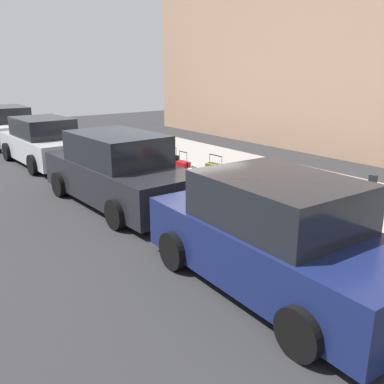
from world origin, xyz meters
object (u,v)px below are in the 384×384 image
Objects in this scene: suitcase_red_0 at (306,209)px; suitcase_olive_5 at (215,179)px; parking_meter at (370,199)px; parked_car_white_3 at (6,126)px; suitcase_teal_3 at (243,192)px; fire_hydrant at (152,158)px; suitcase_black_1 at (281,204)px; suitcase_maroon_4 at (230,187)px; suitcase_black_8 at (173,168)px; suitcase_red_7 at (183,173)px; suitcase_navy_2 at (263,199)px; parked_car_charcoal_1 at (118,171)px; suitcase_silver_6 at (196,179)px; parked_car_silver_2 at (44,142)px; bollard_post at (135,156)px; parked_car_navy_0 at (276,237)px; suitcase_navy_9 at (167,165)px.

suitcase_red_0 is 0.81× the size of suitcase_olive_5.
parked_car_white_3 reaches higher than parking_meter.
fire_hydrant is (4.03, 0.01, 0.12)m from suitcase_teal_3.
suitcase_black_1 is 1.70m from suitcase_maroon_4.
suitcase_olive_5 is at bearing -178.67° from fire_hydrant.
suitcase_red_0 is 0.84× the size of suitcase_black_8.
suitcase_maroon_4 is 0.87× the size of suitcase_red_7.
suitcase_black_8 is at bearing 3.34° from suitcase_maroon_4.
fire_hydrant is at bearing 0.82° from suitcase_navy_2.
parked_car_charcoal_1 is at bearing 105.85° from suitcase_black_8.
suitcase_navy_2 is 1.40× the size of suitcase_silver_6.
suitcase_black_1 reaches higher than suitcase_silver_6.
suitcase_teal_3 is 1.09m from suitcase_olive_5.
parking_meter is at bearing -167.82° from parked_car_silver_2.
bollard_post is (5.35, 0.22, 0.12)m from suitcase_navy_2.
suitcase_teal_3 is at bearing -35.90° from parked_car_navy_0.
suitcase_teal_3 is 3.26m from suitcase_navy_9.
suitcase_navy_9 is (1.55, -0.10, 0.08)m from suitcase_silver_6.
suitcase_red_0 is at bearing -179.69° from fire_hydrant.
suitcase_silver_6 is at bearing 1.54° from suitcase_red_0.
suitcase_silver_6 is 1.56m from suitcase_navy_9.
suitcase_silver_6 is at bearing -23.65° from parked_car_navy_0.
suitcase_navy_2 reaches higher than suitcase_silver_6.
suitcase_red_0 is at bearing -62.56° from parked_car_navy_0.
suitcase_black_1 is 0.80× the size of suitcase_teal_3.
fire_hydrant is at bearing -16.66° from parked_car_navy_0.
suitcase_navy_9 is 1.16× the size of bollard_post.
suitcase_navy_2 is at bearing -171.04° from parked_car_white_3.
suitcase_navy_2 is 0.85× the size of suitcase_black_8.
fire_hydrant is at bearing -168.80° from bollard_post.
suitcase_red_7 is at bearing -169.45° from parked_car_white_3.
suitcase_red_7 is at bearing 4.64° from suitcase_maroon_4.
suitcase_navy_9 is (0.99, -0.12, 0.02)m from suitcase_red_7.
parking_meter is 0.29× the size of parked_car_navy_0.
suitcase_black_1 is 0.17× the size of parked_car_navy_0.
suitcase_silver_6 is 1.06m from suitcase_black_8.
fire_hydrant is 9.10m from parked_car_white_3.
suitcase_black_8 reaches higher than bollard_post.
fire_hydrant reaches higher than suitcase_black_1.
parked_car_silver_2 is at bearing 0.00° from parked_car_navy_0.
suitcase_black_8 is 2.09m from parked_car_charcoal_1.
suitcase_olive_5 is at bearing -0.41° from suitcase_maroon_4.
suitcase_red_7 is 1.14× the size of fire_hydrant.
parking_meter is 0.26× the size of parked_car_charcoal_1.
fire_hydrant is (1.76, -0.08, 0.10)m from suitcase_red_7.
suitcase_black_1 is 0.16× the size of parked_car_white_3.
parked_car_charcoal_1 is (-2.59, 1.91, 0.28)m from bollard_post.
suitcase_red_0 is 0.19× the size of parked_car_navy_0.
parked_car_silver_2 is (3.72, 2.06, 0.18)m from fire_hydrant.
parked_car_silver_2 is at bearing 12.79° from suitcase_black_1.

